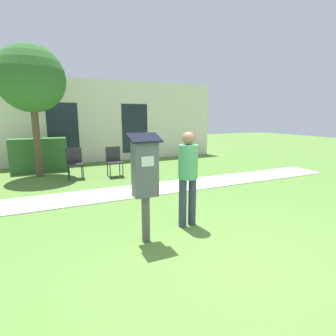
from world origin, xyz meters
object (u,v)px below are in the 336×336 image
at_px(parking_meter, 145,174).
at_px(outdoor_chair_right, 148,156).
at_px(person_standing, 188,172).
at_px(outdoor_chair_left, 75,161).
at_px(outdoor_chair_middle, 114,159).

relative_size(parking_meter, outdoor_chair_right, 1.77).
relative_size(person_standing, outdoor_chair_left, 1.76).
relative_size(person_standing, outdoor_chair_right, 1.76).
height_order(person_standing, outdoor_chair_middle, person_standing).
xyz_separation_m(parking_meter, person_standing, (0.83, 0.24, -0.09)).
bearing_deg(outdoor_chair_right, parking_meter, -115.39).
bearing_deg(outdoor_chair_right, outdoor_chair_left, 171.40).
relative_size(parking_meter, person_standing, 1.01).
relative_size(parking_meter, outdoor_chair_left, 1.77).
xyz_separation_m(parking_meter, outdoor_chair_middle, (0.59, 4.43, -0.49)).
bearing_deg(outdoor_chair_right, person_standing, -106.28).
height_order(person_standing, outdoor_chair_left, person_standing).
distance_m(outdoor_chair_left, outdoor_chair_middle, 1.14).
distance_m(outdoor_chair_left, outdoor_chair_right, 2.24).
height_order(parking_meter, outdoor_chair_right, parking_meter).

